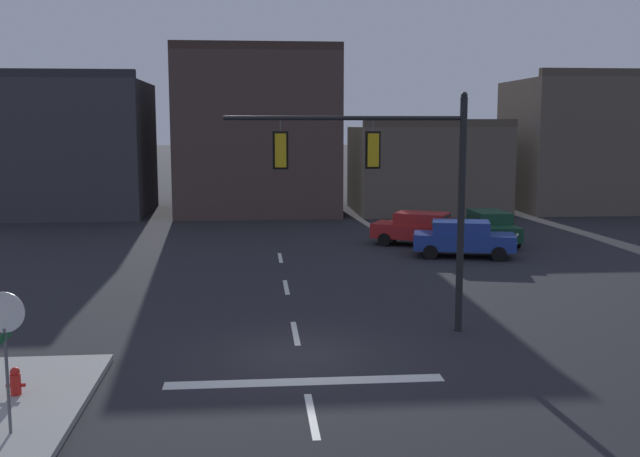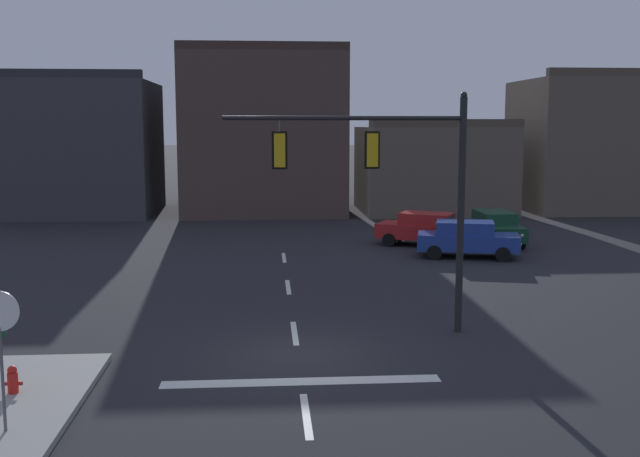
# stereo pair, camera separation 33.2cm
# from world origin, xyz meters

# --- Properties ---
(ground_plane) EXTENTS (400.00, 400.00, 0.00)m
(ground_plane) POSITION_xyz_m (0.00, 0.00, 0.00)
(ground_plane) COLOR #232328
(stop_bar_paint) EXTENTS (6.40, 0.50, 0.01)m
(stop_bar_paint) POSITION_xyz_m (0.00, -2.00, 0.00)
(stop_bar_paint) COLOR silver
(stop_bar_paint) RESTS_ON ground
(lane_centreline) EXTENTS (0.16, 26.40, 0.01)m
(lane_centreline) POSITION_xyz_m (0.00, 2.00, 0.00)
(lane_centreline) COLOR silver
(lane_centreline) RESTS_ON ground
(signal_mast_near_side) EXTENTS (6.64, 0.38, 6.72)m
(signal_mast_near_side) POSITION_xyz_m (2.74, 1.81, 4.44)
(signal_mast_near_side) COLOR black
(signal_mast_near_side) RESTS_ON ground
(car_lot_nearside) EXTENTS (4.70, 2.81, 1.61)m
(car_lot_nearside) POSITION_xyz_m (8.09, 13.50, 0.86)
(car_lot_nearside) COLOR navy
(car_lot_nearside) RESTS_ON ground
(car_lot_middle) EXTENTS (4.74, 3.62, 1.61)m
(car_lot_middle) POSITION_xyz_m (6.87, 16.81, 0.86)
(car_lot_middle) COLOR #A81E1E
(car_lot_middle) RESTS_ON ground
(car_lot_farside) EXTENTS (1.93, 4.47, 1.61)m
(car_lot_farside) POSITION_xyz_m (10.45, 17.04, 0.86)
(car_lot_farside) COLOR #143D28
(car_lot_farside) RESTS_ON ground
(fire_hydrant) EXTENTS (0.40, 0.30, 0.75)m
(fire_hydrant) POSITION_xyz_m (-6.20, -2.66, 0.33)
(fire_hydrant) COLOR red
(fire_hydrant) RESTS_ON ground
(building_row) EXTENTS (60.26, 13.67, 11.47)m
(building_row) POSITION_xyz_m (10.08, 32.58, 4.73)
(building_row) COLOR #38383D
(building_row) RESTS_ON ground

